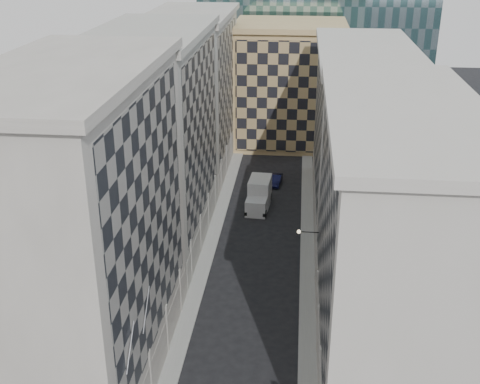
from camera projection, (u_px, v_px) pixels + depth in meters
The scene contains 12 objects.
sidewalk_west at pixel (208, 253), 63.51m from camera, with size 1.50×100.00×0.15m, color gray.
sidewalk_east at pixel (307, 258), 62.53m from camera, with size 1.50×100.00×0.15m, color gray.
bldg_left_a at pixel (84, 235), 42.02m from camera, with size 10.80×22.80×23.70m.
bldg_left_b at pixel (156, 141), 62.28m from camera, with size 10.80×22.80×22.70m.
bldg_left_c at pixel (193, 94), 82.55m from camera, with size 10.80×22.80×21.70m.
bldg_right_a at pixel (391, 242), 44.24m from camera, with size 10.80×26.80×20.70m.
bldg_right_b at pixel (360, 135), 69.05m from camera, with size 10.80×28.80×19.70m.
tan_block at pixel (289, 84), 93.67m from camera, with size 16.80×14.80×18.80m.
flagpoles_left at pixel (139, 328), 38.52m from camera, with size 0.10×6.33×2.33m.
bracket_lamp at pixel (301, 232), 54.70m from camera, with size 1.98×0.36×0.36m.
box_truck at pixel (259, 196), 73.78m from camera, with size 2.96×6.43×3.44m.
dark_car at pixel (276, 180), 80.65m from camera, with size 1.34×3.84×1.27m, color #0E1136.
Camera 1 is at (3.81, -25.02, 31.35)m, focal length 45.00 mm.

